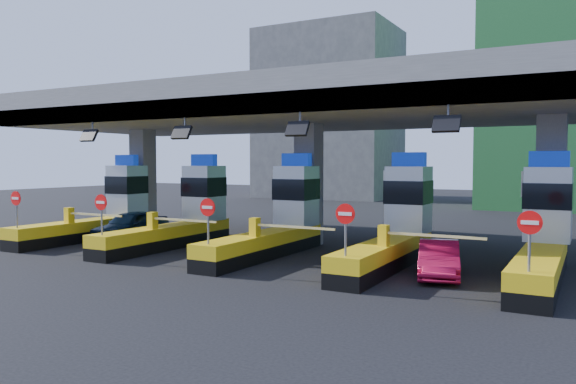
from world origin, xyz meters
The scene contains 10 objects.
ground centered at (0.00, 0.00, 0.00)m, with size 120.00×120.00×0.00m, color black.
toll_canopy centered at (0.00, 2.87, 6.13)m, with size 28.00×12.09×7.00m.
toll_lane_far_left centered at (-10.00, 0.28, 1.40)m, with size 4.43×8.00×4.16m.
toll_lane_left centered at (-5.00, 0.28, 1.40)m, with size 4.43×8.00×4.16m.
toll_lane_center centered at (0.00, 0.28, 1.40)m, with size 4.43×8.00×4.16m.
toll_lane_right centered at (5.00, 0.28, 1.40)m, with size 4.43×8.00×4.16m.
toll_lane_far_right centered at (10.00, 0.28, 1.40)m, with size 4.43×8.00×4.16m.
bg_building_concrete centered at (-14.00, 36.00, 9.00)m, with size 14.00×10.00×18.00m, color #4C4C49.
van centered at (-7.95, -0.07, 0.74)m, with size 1.74×4.33×1.47m, color black.
red_car centered at (6.99, -1.47, 0.59)m, with size 1.26×3.61×1.19m, color #A10C2F.
Camera 1 is at (11.37, -19.84, 3.75)m, focal length 35.00 mm.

